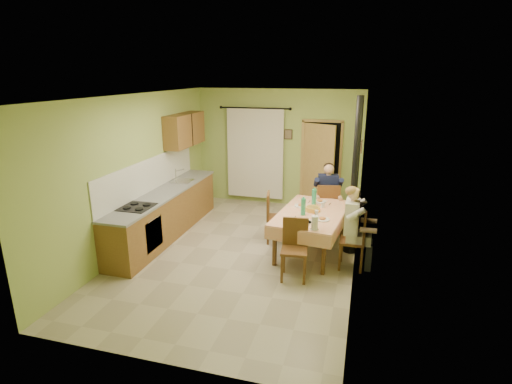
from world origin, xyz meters
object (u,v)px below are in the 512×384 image
(chair_far, at_px, (327,217))
(chair_right, at_px, (352,252))
(dining_table, at_px, (311,232))
(chair_near, at_px, (294,261))
(man_far, at_px, (328,190))
(chair_left, at_px, (277,227))
(man_right, at_px, (354,218))
(stove_flue, at_px, (353,198))

(chair_far, height_order, chair_right, chair_far)
(dining_table, distance_m, chair_near, 1.09)
(dining_table, height_order, chair_near, chair_near)
(chair_far, bearing_deg, dining_table, -109.45)
(dining_table, relative_size, man_far, 1.43)
(chair_far, height_order, chair_near, chair_far)
(chair_near, distance_m, chair_left, 1.47)
(dining_table, distance_m, chair_right, 0.89)
(chair_far, distance_m, chair_left, 1.20)
(man_far, bearing_deg, man_right, -80.54)
(chair_right, bearing_deg, stove_flue, 6.24)
(chair_left, height_order, stove_flue, stove_flue)
(dining_table, bearing_deg, chair_left, 165.74)
(man_far, height_order, man_right, same)
(chair_near, bearing_deg, chair_left, -73.02)
(man_far, xyz_separation_m, man_right, (0.58, -1.57, 0.00))
(dining_table, bearing_deg, chair_right, -24.68)
(stove_flue, bearing_deg, chair_left, 176.39)
(man_far, xyz_separation_m, stove_flue, (0.53, -0.93, 0.15))
(dining_table, relative_size, chair_far, 1.94)
(chair_right, bearing_deg, chair_far, 21.46)
(chair_far, xyz_separation_m, chair_left, (-0.87, -0.82, -0.00))
(man_far, bearing_deg, stove_flue, -70.93)
(man_right, relative_size, stove_flue, 0.50)
(chair_left, bearing_deg, chair_near, 12.42)
(man_far, bearing_deg, chair_left, -146.62)
(stove_flue, bearing_deg, chair_right, -84.58)
(chair_left, distance_m, man_far, 1.34)
(man_right, bearing_deg, chair_right, -90.00)
(dining_table, xyz_separation_m, chair_near, (-0.12, -1.08, -0.09))
(man_right, bearing_deg, chair_near, 126.09)
(man_far, distance_m, stove_flue, 1.08)
(chair_near, xyz_separation_m, chair_left, (-0.58, 1.35, 0.00))
(chair_far, height_order, man_right, man_right)
(man_right, bearing_deg, man_far, 20.94)
(chair_near, distance_m, stove_flue, 1.67)
(chair_near, xyz_separation_m, man_right, (0.86, 0.61, 0.59))
(chair_left, height_order, man_right, man_right)
(chair_left, bearing_deg, chair_right, 52.22)
(chair_far, height_order, stove_flue, stove_flue)
(dining_table, relative_size, chair_near, 2.05)
(chair_right, xyz_separation_m, stove_flue, (-0.06, 0.65, 0.73))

